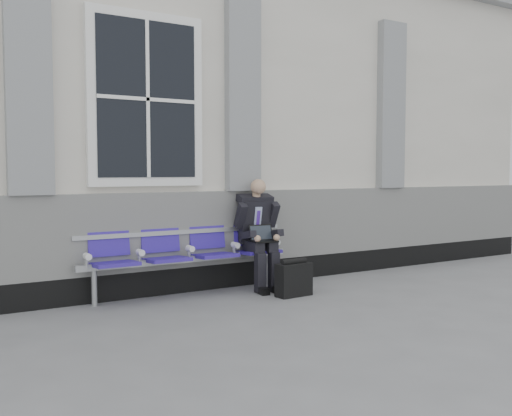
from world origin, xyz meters
TOP-DOWN VIEW (x-y plane):
  - ground at (0.00, 0.00)m, footprint 70.00×70.00m
  - station_building at (-0.02, 3.47)m, footprint 14.40×4.40m
  - bench at (0.79, 1.32)m, footprint 2.60×0.47m
  - businessman at (1.67, 1.20)m, footprint 0.55×0.74m
  - briefcase at (1.80, 0.61)m, footprint 0.44×0.21m

SIDE VIEW (x-z plane):
  - ground at x=0.00m, z-range 0.00..0.00m
  - briefcase at x=1.80m, z-range -0.02..0.42m
  - bench at x=0.79m, z-range 0.10..1.01m
  - businessman at x=1.67m, z-range 0.06..1.41m
  - station_building at x=-0.02m, z-range -0.02..4.47m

